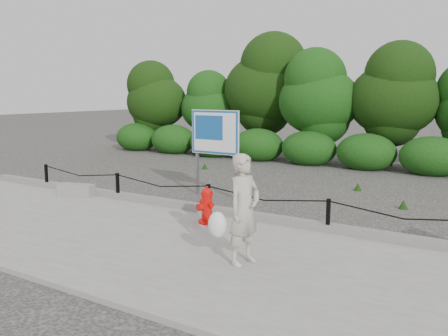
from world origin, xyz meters
name	(u,v)px	position (x,y,z in m)	size (l,w,h in m)	color
ground	(209,217)	(0.00, 0.00, 0.00)	(90.00, 90.00, 0.00)	#2D2B28
sidewalk	(142,241)	(0.00, -2.00, 0.04)	(14.00, 4.00, 0.08)	gray
curb	(210,209)	(0.00, 0.05, 0.15)	(14.00, 0.22, 0.14)	slate
chain_barrier	(208,195)	(0.00, 0.00, 0.46)	(10.06, 0.06, 0.60)	black
treeline	(372,93)	(0.79, 8.96, 2.48)	(20.30, 3.71, 4.71)	black
fire_hydrant	(206,206)	(0.37, -0.62, 0.41)	(0.42, 0.42, 0.69)	red
pedestrian	(242,210)	(1.98, -2.10, 0.85)	(0.73, 0.64, 1.58)	#BAB19F
concrete_block	(76,190)	(-3.58, -0.27, 0.22)	(0.86, 0.30, 0.28)	gray
advertising_sign	(215,136)	(-0.91, 1.65, 1.47)	(1.30, 0.11, 2.09)	slate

